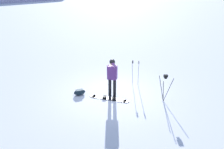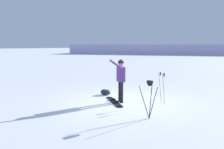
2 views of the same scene
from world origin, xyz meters
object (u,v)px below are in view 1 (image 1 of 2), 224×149
(snowboarder, at_px, (112,74))
(camera_tripod, at_px, (165,82))
(ski_poles, at_px, (136,69))
(gear_bag_large, at_px, (80,92))
(snowboard, at_px, (109,98))

(snowboarder, height_order, camera_tripod, snowboarder)
(snowboarder, bearing_deg, ski_poles, 131.04)
(camera_tripod, bearing_deg, snowboarder, -106.76)
(gear_bag_large, relative_size, ski_poles, 0.47)
(snowboard, bearing_deg, gear_bag_large, -112.10)
(snowboarder, bearing_deg, gear_bag_large, -102.27)
(snowboard, bearing_deg, ski_poles, 132.77)
(snowboarder, xyz_separation_m, gear_bag_large, (-0.32, -1.47, -0.97))
(snowboarder, distance_m, gear_bag_large, 1.79)
(camera_tripod, bearing_deg, gear_bag_large, -104.97)
(snowboarder, distance_m, snowboard, 1.11)
(camera_tripod, height_order, ski_poles, ski_poles)
(camera_tripod, bearing_deg, ski_poles, -152.44)
(snowboard, height_order, ski_poles, ski_poles)
(snowboarder, relative_size, snowboard, 1.06)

